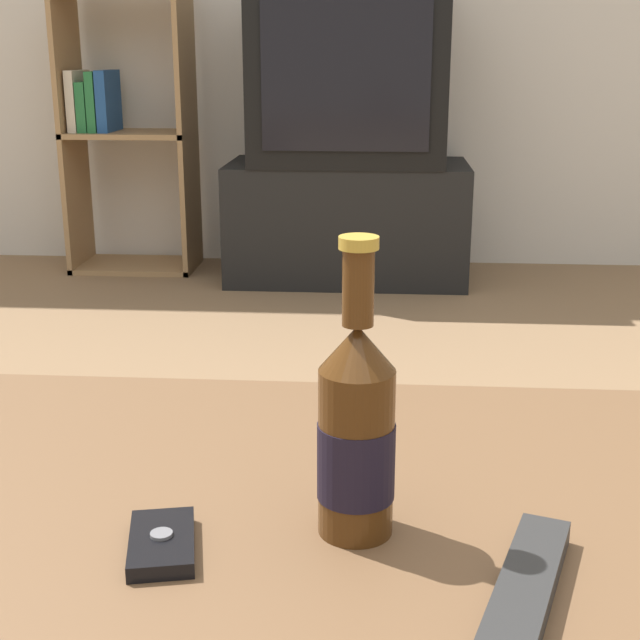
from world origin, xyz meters
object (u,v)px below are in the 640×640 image
(tv_stand, at_px, (347,221))
(remote_control, at_px, (527,587))
(bookshelf, at_px, (122,127))
(beer_bottle, at_px, (356,432))
(television, at_px, (349,75))
(cell_phone, at_px, (162,543))

(tv_stand, relative_size, remote_control, 4.67)
(bookshelf, distance_m, beer_bottle, 2.96)
(television, bearing_deg, cell_phone, -90.83)
(television, bearing_deg, tv_stand, 90.00)
(tv_stand, distance_m, cell_phone, 2.74)
(tv_stand, xyz_separation_m, bookshelf, (-0.89, 0.10, 0.34))
(bookshelf, bearing_deg, cell_phone, -73.27)
(beer_bottle, xyz_separation_m, cell_phone, (-0.16, -0.04, -0.09))
(remote_control, bearing_deg, cell_phone, -170.72)
(tv_stand, xyz_separation_m, television, (-0.00, -0.00, 0.54))
(remote_control, bearing_deg, television, 113.52)
(remote_control, bearing_deg, bookshelf, 129.97)
(television, xyz_separation_m, bookshelf, (-0.89, 0.10, -0.20))
(bookshelf, relative_size, remote_control, 5.57)
(tv_stand, xyz_separation_m, beer_bottle, (0.12, -2.68, 0.32))
(beer_bottle, relative_size, remote_control, 1.35)
(tv_stand, height_order, television, television)
(bookshelf, xyz_separation_m, beer_bottle, (1.01, -2.78, -0.03))
(remote_control, bearing_deg, tv_stand, 113.51)
(cell_phone, bearing_deg, bookshelf, 94.46)
(cell_phone, bearing_deg, tv_stand, 76.90)
(beer_bottle, relative_size, cell_phone, 2.54)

